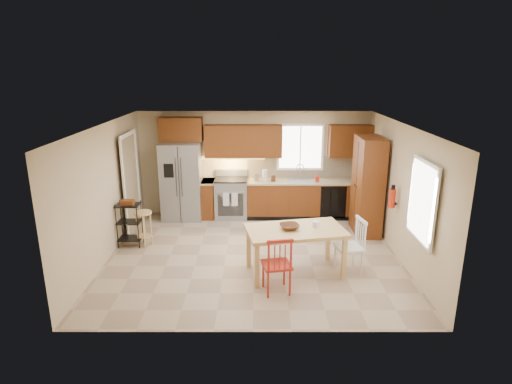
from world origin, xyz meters
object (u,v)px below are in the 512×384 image
object	(u,v)px
bar_stool	(144,229)
pantry	(368,186)
range_stove	(231,199)
soap_bottle	(317,178)
refrigerator	(182,181)
table_bowl	(289,229)
dining_table	(295,251)
fire_extinguisher	(392,198)
chair_red	(277,264)
table_jar	(316,225)
utility_cart	(130,224)
chair_white	(349,246)

from	to	relation	value
bar_stool	pantry	bearing A→B (deg)	-16.04
range_stove	pantry	size ratio (longest dim) A/B	0.44
soap_bottle	pantry	world-z (taller)	pantry
refrigerator	pantry	xyz separation A→B (m)	(4.13, -0.93, 0.14)
table_bowl	bar_stool	size ratio (longest dim) A/B	0.47
soap_bottle	dining_table	world-z (taller)	soap_bottle
pantry	fire_extinguisher	world-z (taller)	pantry
chair_red	table_jar	distance (m)	1.10
range_stove	dining_table	bearing A→B (deg)	-66.49
pantry	utility_cart	size ratio (longest dim) A/B	2.30
chair_white	utility_cart	size ratio (longest dim) A/B	1.07
table_jar	bar_stool	xyz separation A→B (m)	(-3.30, 1.11, -0.49)
refrigerator	utility_cart	size ratio (longest dim) A/B	1.99
refrigerator	dining_table	world-z (taller)	refrigerator
range_stove	table_bowl	xyz separation A→B (m)	(1.17, -2.93, 0.36)
dining_table	chair_red	distance (m)	0.74
fire_extinguisher	bar_stool	size ratio (longest dim) A/B	0.50
pantry	dining_table	world-z (taller)	pantry
pantry	table_bowl	world-z (taller)	pantry
bar_stool	fire_extinguisher	bearing A→B (deg)	-28.75
table_jar	chair_white	bearing A→B (deg)	-5.25
soap_bottle	table_jar	bearing A→B (deg)	-98.18
range_stove	utility_cart	world-z (taller)	range_stove
chair_red	chair_white	xyz separation A→B (m)	(1.30, 0.70, 0.00)
utility_cart	chair_red	bearing A→B (deg)	-32.81
range_stove	table_jar	xyz separation A→B (m)	(1.64, -2.82, 0.39)
dining_table	table_bowl	size ratio (longest dim) A/B	4.94
fire_extinguisher	table_bowl	bearing A→B (deg)	-156.10
table_jar	utility_cart	xyz separation A→B (m)	(-3.59, 1.10, -0.40)
chair_red	chair_white	distance (m)	1.48
refrigerator	dining_table	xyz separation A→B (m)	(2.42, -2.87, -0.50)
soap_bottle	fire_extinguisher	world-z (taller)	fire_extinguisher
pantry	chair_red	distance (m)	3.36
dining_table	chair_red	bearing A→B (deg)	-129.41
dining_table	chair_white	size ratio (longest dim) A/B	1.70
refrigerator	soap_bottle	xyz separation A→B (m)	(3.18, -0.02, 0.09)
pantry	range_stove	bearing A→B (deg)	161.71
utility_cart	soap_bottle	bearing A→B (deg)	22.38
table_jar	utility_cart	world-z (taller)	table_jar
refrigerator	chair_white	world-z (taller)	refrigerator
refrigerator	utility_cart	world-z (taller)	refrigerator
fire_extinguisher	chair_red	size ratio (longest dim) A/B	0.37
dining_table	table_bowl	xyz separation A→B (m)	(-0.10, 0.00, 0.42)
range_stove	bar_stool	distance (m)	2.39
chair_red	range_stove	bearing A→B (deg)	93.37
soap_bottle	table_jar	distance (m)	2.77
fire_extinguisher	table_bowl	size ratio (longest dim) A/B	1.07
pantry	fire_extinguisher	size ratio (longest dim) A/B	5.83
table_bowl	table_jar	world-z (taller)	table_jar
chair_red	bar_stool	distance (m)	3.19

